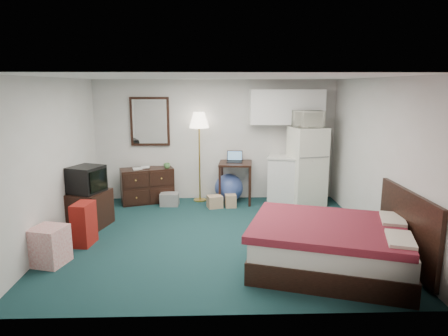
{
  "coord_description": "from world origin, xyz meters",
  "views": [
    {
      "loc": [
        -0.08,
        -6.06,
        2.38
      ],
      "look_at": [
        0.12,
        0.27,
        1.07
      ],
      "focal_mm": 32.0,
      "sensor_mm": 36.0,
      "label": 1
    }
  ],
  "objects_px": {
    "fridge": "(307,166)",
    "tv_stand": "(88,209)",
    "dresser": "(147,185)",
    "kitchen_counter": "(290,180)",
    "desk": "(235,182)",
    "suitcase": "(84,224)",
    "floor_lamp": "(200,157)",
    "bed": "(330,247)"
  },
  "relations": [
    {
      "from": "fridge",
      "to": "tv_stand",
      "type": "relative_size",
      "value": 2.34
    },
    {
      "from": "dresser",
      "to": "kitchen_counter",
      "type": "distance_m",
      "value": 2.96
    },
    {
      "from": "desk",
      "to": "suitcase",
      "type": "relative_size",
      "value": 1.28
    },
    {
      "from": "floor_lamp",
      "to": "fridge",
      "type": "distance_m",
      "value": 2.19
    },
    {
      "from": "kitchen_counter",
      "to": "tv_stand",
      "type": "xyz_separation_m",
      "value": [
        -3.74,
        -1.36,
        -0.16
      ]
    },
    {
      "from": "dresser",
      "to": "kitchen_counter",
      "type": "relative_size",
      "value": 1.12
    },
    {
      "from": "kitchen_counter",
      "to": "tv_stand",
      "type": "relative_size",
      "value": 1.39
    },
    {
      "from": "suitcase",
      "to": "floor_lamp",
      "type": "bearing_deg",
      "value": 61.81
    },
    {
      "from": "bed",
      "to": "tv_stand",
      "type": "relative_size",
      "value": 2.89
    },
    {
      "from": "kitchen_counter",
      "to": "suitcase",
      "type": "distance_m",
      "value": 4.17
    },
    {
      "from": "desk",
      "to": "fridge",
      "type": "xyz_separation_m",
      "value": [
        1.44,
        -0.14,
        0.37
      ]
    },
    {
      "from": "floor_lamp",
      "to": "dresser",
      "type": "bearing_deg",
      "value": -176.31
    },
    {
      "from": "suitcase",
      "to": "dresser",
      "type": "bearing_deg",
      "value": 82.88
    },
    {
      "from": "dresser",
      "to": "kitchen_counter",
      "type": "xyz_separation_m",
      "value": [
        2.95,
        -0.07,
        0.11
      ]
    },
    {
      "from": "tv_stand",
      "to": "suitcase",
      "type": "bearing_deg",
      "value": -61.59
    },
    {
      "from": "bed",
      "to": "tv_stand",
      "type": "bearing_deg",
      "value": 172.34
    },
    {
      "from": "kitchen_counter",
      "to": "desk",
      "type": "bearing_deg",
      "value": -165.0
    },
    {
      "from": "dresser",
      "to": "kitchen_counter",
      "type": "bearing_deg",
      "value": -19.14
    },
    {
      "from": "fridge",
      "to": "bed",
      "type": "bearing_deg",
      "value": -109.28
    },
    {
      "from": "floor_lamp",
      "to": "fridge",
      "type": "bearing_deg",
      "value": -6.86
    },
    {
      "from": "dresser",
      "to": "desk",
      "type": "bearing_deg",
      "value": -19.36
    },
    {
      "from": "dresser",
      "to": "fridge",
      "type": "relative_size",
      "value": 0.67
    },
    {
      "from": "kitchen_counter",
      "to": "bed",
      "type": "distance_m",
      "value": 3.13
    },
    {
      "from": "floor_lamp",
      "to": "bed",
      "type": "bearing_deg",
      "value": -61.23
    },
    {
      "from": "suitcase",
      "to": "fridge",
      "type": "bearing_deg",
      "value": 35.91
    },
    {
      "from": "floor_lamp",
      "to": "desk",
      "type": "xyz_separation_m",
      "value": [
        0.74,
        -0.12,
        -0.51
      ]
    },
    {
      "from": "fridge",
      "to": "tv_stand",
      "type": "bearing_deg",
      "value": -174.96
    },
    {
      "from": "floor_lamp",
      "to": "kitchen_counter",
      "type": "height_order",
      "value": "floor_lamp"
    },
    {
      "from": "desk",
      "to": "tv_stand",
      "type": "distance_m",
      "value": 2.95
    },
    {
      "from": "floor_lamp",
      "to": "kitchen_counter",
      "type": "distance_m",
      "value": 1.93
    },
    {
      "from": "desk",
      "to": "kitchen_counter",
      "type": "xyz_separation_m",
      "value": [
        1.13,
        -0.02,
        0.05
      ]
    },
    {
      "from": "dresser",
      "to": "fridge",
      "type": "bearing_deg",
      "value": -21.15
    },
    {
      "from": "desk",
      "to": "kitchen_counter",
      "type": "distance_m",
      "value": 1.13
    },
    {
      "from": "tv_stand",
      "to": "suitcase",
      "type": "height_order",
      "value": "suitcase"
    },
    {
      "from": "dresser",
      "to": "suitcase",
      "type": "relative_size",
      "value": 1.6
    },
    {
      "from": "dresser",
      "to": "suitcase",
      "type": "xyz_separation_m",
      "value": [
        -0.6,
        -2.24,
        -0.03
      ]
    },
    {
      "from": "kitchen_counter",
      "to": "fridge",
      "type": "distance_m",
      "value": 0.46
    },
    {
      "from": "bed",
      "to": "kitchen_counter",
      "type": "bearing_deg",
      "value": 106.6
    },
    {
      "from": "fridge",
      "to": "tv_stand",
      "type": "height_order",
      "value": "fridge"
    },
    {
      "from": "dresser",
      "to": "bed",
      "type": "relative_size",
      "value": 0.54
    },
    {
      "from": "floor_lamp",
      "to": "fridge",
      "type": "xyz_separation_m",
      "value": [
        2.17,
        -0.26,
        -0.14
      ]
    },
    {
      "from": "dresser",
      "to": "bed",
      "type": "xyz_separation_m",
      "value": [
        2.88,
        -3.19,
        -0.05
      ]
    }
  ]
}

